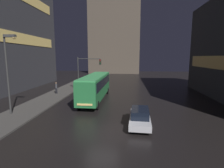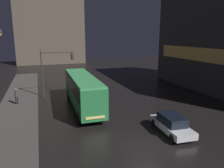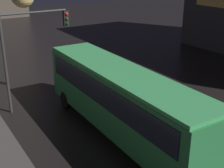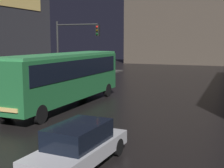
# 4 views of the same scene
# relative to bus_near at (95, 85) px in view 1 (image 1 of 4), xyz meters

# --- Properties ---
(ground_plane) EXTENTS (120.00, 120.00, 0.00)m
(ground_plane) POSITION_rel_bus_near_xyz_m (2.37, -10.11, -2.12)
(ground_plane) COLOR black
(sidewalk_left) EXTENTS (4.00, 48.00, 0.15)m
(sidewalk_left) POSITION_rel_bus_near_xyz_m (-6.63, -0.11, -2.04)
(sidewalk_left) COLOR #3D3A38
(sidewalk_left) RESTS_ON ground
(building_far_backdrop) EXTENTS (18.07, 12.00, 28.59)m
(building_far_backdrop) POSITION_rel_bus_near_xyz_m (-0.68, 44.29, 12.18)
(building_far_backdrop) COLOR #4C4238
(building_far_backdrop) RESTS_ON ground
(bus_near) EXTENTS (2.57, 11.53, 3.44)m
(bus_near) POSITION_rel_bus_near_xyz_m (0.00, 0.00, 0.00)
(bus_near) COLOR #236B38
(bus_near) RESTS_ON ground
(car_taxi) EXTENTS (1.97, 4.50, 1.48)m
(car_taxi) POSITION_rel_bus_near_xyz_m (5.42, -8.48, -1.36)
(car_taxi) COLOR #B7B7BC
(car_taxi) RESTS_ON ground
(pedestrian_near) EXTENTS (0.43, 0.43, 1.78)m
(pedestrian_near) POSITION_rel_bus_near_xyz_m (-6.81, 3.03, -0.94)
(pedestrian_near) COLOR black
(pedestrian_near) RESTS_ON sidewalk_left
(traffic_light_main) EXTENTS (3.97, 0.35, 5.86)m
(traffic_light_main) POSITION_rel_bus_near_xyz_m (-2.49, 5.47, 1.92)
(traffic_light_main) COLOR #2D2D2D
(traffic_light_main) RESTS_ON ground
(street_lamp_sidewalk) EXTENTS (1.25, 0.36, 7.83)m
(street_lamp_sidewalk) POSITION_rel_bus_near_xyz_m (-7.18, -6.99, 3.20)
(street_lamp_sidewalk) COLOR #2D2D2D
(street_lamp_sidewalk) RESTS_ON sidewalk_left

